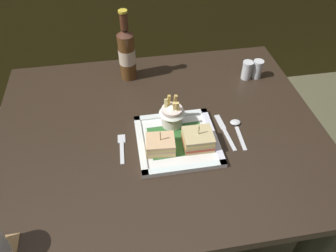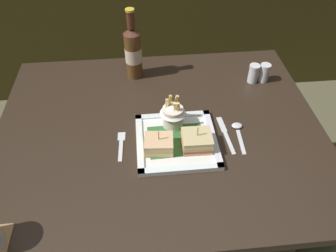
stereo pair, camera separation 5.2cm
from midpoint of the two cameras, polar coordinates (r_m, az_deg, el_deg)
name	(u,v)px [view 2 (the right image)]	position (r m, az deg, el deg)	size (l,w,h in m)	color
ground_plane	(163,238)	(1.70, -0.03, -18.81)	(6.00, 6.00, 0.00)	brown
dining_table	(161,163)	(1.22, -0.04, -6.36)	(1.07, 0.87, 0.76)	#2D2218
square_plate	(177,141)	(1.04, 2.93, -2.65)	(0.25, 0.25, 0.02)	white
sandwich_half_left	(159,144)	(0.99, -0.09, -3.20)	(0.09, 0.08, 0.08)	#E2BA83
sandwich_half_right	(197,141)	(1.00, 6.48, -2.60)	(0.09, 0.08, 0.08)	#D6B578
fries_cup	(173,113)	(1.05, 2.23, 2.29)	(0.08, 0.08, 0.11)	silver
beer_bottle	(133,52)	(1.26, -4.84, 12.67)	(0.06, 0.06, 0.27)	brown
fork	(121,144)	(1.04, -6.69, -3.19)	(0.03, 0.12, 0.00)	silver
knife	(225,133)	(1.09, 11.22, -1.25)	(0.03, 0.17, 0.00)	silver
spoon	(238,130)	(1.10, 13.34, -0.70)	(0.04, 0.14, 0.01)	silver
salt_shaker	(253,74)	(1.31, 15.64, 8.56)	(0.04, 0.04, 0.07)	silver
pepper_shaker	(264,74)	(1.33, 17.36, 8.58)	(0.04, 0.04, 0.07)	silver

